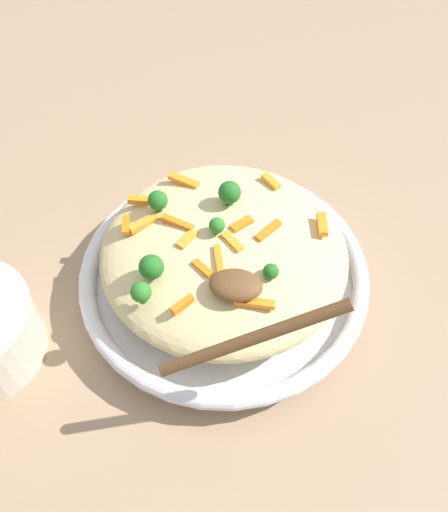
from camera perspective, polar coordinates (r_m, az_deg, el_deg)
ground_plane at (r=0.69m, az=0.00°, el=-3.27°), size 2.40×2.40×0.00m
serving_bowl at (r=0.67m, az=0.00°, el=-2.10°), size 0.36×0.36×0.04m
pasta_mound at (r=0.63m, az=0.00°, el=0.42°), size 0.29×0.29×0.07m
carrot_piece_0 at (r=0.61m, az=1.90°, el=3.41°), size 0.03×0.03×0.01m
carrot_piece_1 at (r=0.67m, az=5.03°, el=8.00°), size 0.03×0.03×0.01m
carrot_piece_2 at (r=0.62m, az=-8.59°, el=3.49°), size 0.03×0.03×0.01m
carrot_piece_3 at (r=0.67m, az=-4.34°, el=8.04°), size 0.04×0.02×0.01m
carrot_piece_4 at (r=0.55m, az=-4.46°, el=-5.17°), size 0.02×0.03×0.01m
carrot_piece_5 at (r=0.61m, az=-5.01°, el=3.55°), size 0.04×0.02×0.01m
carrot_piece_6 at (r=0.62m, az=-10.46°, el=3.16°), size 0.01×0.03×0.01m
carrot_piece_7 at (r=0.55m, az=3.26°, el=-5.01°), size 0.04×0.01×0.01m
carrot_piece_8 at (r=0.58m, az=-0.39°, el=-0.55°), size 0.02×0.04×0.01m
carrot_piece_9 at (r=0.59m, az=0.92°, el=1.51°), size 0.03×0.03×0.01m
carrot_piece_10 at (r=0.60m, az=-3.93°, el=1.81°), size 0.02×0.03×0.01m
carrot_piece_11 at (r=0.65m, az=-9.05°, el=5.92°), size 0.03×0.01×0.01m
carrot_piece_12 at (r=0.62m, az=10.45°, el=3.36°), size 0.01×0.03×0.01m
carrot_piece_13 at (r=0.61m, az=4.74°, el=2.68°), size 0.03×0.03×0.01m
carrot_piece_14 at (r=0.57m, az=-2.31°, el=-1.35°), size 0.03×0.02×0.01m
broccoli_floret_0 at (r=0.59m, az=-0.72°, el=3.47°), size 0.02×0.02×0.02m
broccoli_floret_1 at (r=0.55m, az=-8.86°, el=-3.86°), size 0.02×0.02×0.03m
broccoli_floret_2 at (r=0.57m, az=5.03°, el=-1.66°), size 0.02×0.02×0.02m
broccoli_floret_3 at (r=0.62m, az=0.75°, el=6.75°), size 0.03×0.03×0.03m
broccoli_floret_4 at (r=0.62m, az=-7.09°, el=5.87°), size 0.02×0.02×0.03m
broccoli_floret_5 at (r=0.57m, az=-7.76°, el=-1.19°), size 0.03×0.03×0.03m
serving_spoon at (r=0.52m, az=1.90°, el=-5.17°), size 0.17×0.13×0.09m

